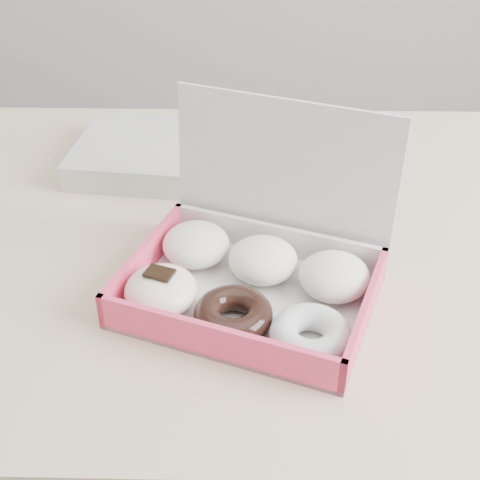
{
  "coord_description": "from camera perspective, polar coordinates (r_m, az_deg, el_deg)",
  "views": [
    {
      "loc": [
        -0.01,
        -0.76,
        1.27
      ],
      "look_at": [
        -0.03,
        -0.13,
        0.82
      ],
      "focal_mm": 50.0,
      "sensor_mm": 36.0,
      "label": 1
    }
  ],
  "objects": [
    {
      "name": "table",
      "position": [
        0.97,
        1.67,
        -2.97
      ],
      "size": [
        1.2,
        0.8,
        0.75
      ],
      "color": "#D4B48B",
      "rests_on": "ground"
    },
    {
      "name": "newspapers",
      "position": [
        1.08,
        -7.07,
        7.29
      ],
      "size": [
        0.27,
        0.23,
        0.04
      ],
      "primitive_type": "cube",
      "rotation": [
        0.0,
        0.0,
        -0.11
      ],
      "color": "silver",
      "rests_on": "table"
    },
    {
      "name": "donut_box",
      "position": [
        0.79,
        1.0,
        -2.75
      ],
      "size": [
        0.35,
        0.32,
        0.21
      ],
      "rotation": [
        0.0,
        0.0,
        -0.35
      ],
      "color": "silver",
      "rests_on": "table"
    }
  ]
}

